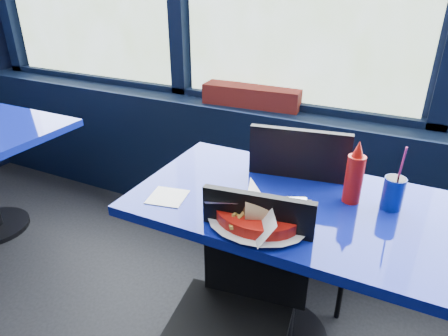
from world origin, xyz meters
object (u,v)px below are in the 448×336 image
Objects in this scene: chair_near_back at (305,204)px; ketchup_bottle at (354,176)px; near_table at (287,238)px; soda_cup at (393,192)px; planter_box at (252,96)px; chair_near_front at (238,302)px; food_basket at (259,215)px.

chair_near_back is 0.44m from ketchup_bottle.
near_table is 0.37m from ketchup_bottle.
ketchup_bottle is 0.96× the size of soda_cup.
planter_box is 2.30× the size of soda_cup.
near_table is at bearing -62.51° from planter_box.
ketchup_bottle is at bearing 51.40° from chair_near_front.
soda_cup reaches higher than near_table.
chair_near_front is at bearing -99.32° from near_table.
near_table is at bearing 79.47° from food_basket.
near_table is 1.35× the size of chair_near_front.
chair_near_front is at bearing -93.78° from food_basket.
food_basket reaches higher than near_table.
ketchup_bottle is at bearing 52.08° from food_basket.
chair_near_back is at bearing 88.10° from food_basket.
ketchup_bottle reaches higher than planter_box.
ketchup_bottle reaches higher than chair_near_back.
chair_near_back reaches higher than food_basket.
soda_cup is at bearing 7.09° from ketchup_bottle.
soda_cup reaches higher than chair_near_back.
near_table is 0.31m from food_basket.
chair_near_front is 0.67m from chair_near_back.
planter_box is at bearing 138.65° from soda_cup.
planter_box is at bearing 121.19° from near_table.
chair_near_front is at bearing -131.32° from soda_cup.
chair_near_front is 0.69m from soda_cup.
ketchup_bottle is at bearing -172.91° from soda_cup.
chair_near_back is 1.62× the size of planter_box.
near_table is 2.01× the size of planter_box.
planter_box is 1.19m from soda_cup.
ketchup_bottle is (0.21, 0.09, 0.29)m from near_table.
ketchup_bottle reaches higher than near_table.
soda_cup is (0.41, 0.46, 0.30)m from chair_near_front.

